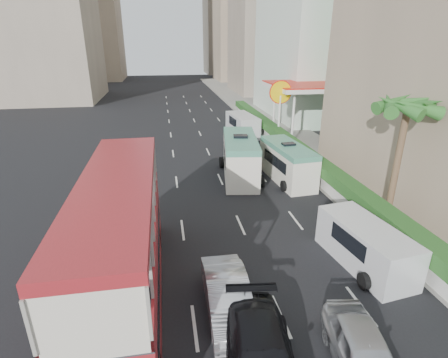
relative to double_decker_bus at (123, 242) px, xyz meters
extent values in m
plane|color=black|center=(6.00, 0.00, -2.53)|extent=(200.00, 200.00, 0.00)
cube|color=maroon|center=(0.00, 0.00, 0.00)|extent=(2.50, 11.00, 5.06)
imported|color=#B1B4B8|center=(3.69, -1.45, -2.53)|extent=(1.61, 4.47, 1.47)
imported|color=silver|center=(7.34, 13.32, -2.53)|extent=(3.02, 5.34, 1.41)
cube|color=silver|center=(7.15, 12.32, -1.02)|extent=(3.25, 7.09, 3.03)
cube|color=silver|center=(10.37, 11.08, -1.21)|extent=(2.50, 6.11, 2.64)
cube|color=silver|center=(10.31, 0.50, -1.55)|extent=(2.61, 5.11, 1.95)
cube|color=silver|center=(10.07, 24.58, -1.44)|extent=(2.74, 5.67, 2.19)
cube|color=#99968C|center=(15.00, 25.00, -2.44)|extent=(6.00, 120.00, 0.18)
cube|color=silver|center=(12.20, 14.00, -1.85)|extent=(0.30, 44.00, 1.00)
cube|color=#2D6626|center=(12.20, 14.00, -1.00)|extent=(1.10, 44.00, 0.70)
cylinder|color=brown|center=(13.80, 4.00, 0.85)|extent=(0.36, 0.36, 6.40)
cube|color=silver|center=(16.00, 23.00, 0.22)|extent=(6.50, 8.00, 5.50)
cube|color=#A1917F|center=(23.00, 104.00, 17.47)|extent=(14.00, 14.00, 40.00)
camera|label=1|loc=(1.79, -11.65, 6.93)|focal=28.00mm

